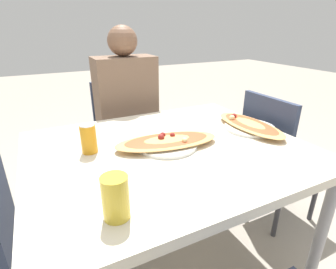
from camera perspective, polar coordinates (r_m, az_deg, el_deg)
The scene contains 9 objects.
ground_plane at distance 1.62m, azimuth 0.13°, elevation -26.55°, with size 14.00×14.00×0.00m, color #9E9384.
dining_table at distance 1.20m, azimuth 0.16°, elevation -5.62°, with size 1.20×0.98×0.72m.
chair_far_seated at distance 1.98m, azimuth -9.51°, elevation 0.65°, with size 0.40×0.40×0.86m.
chair_side_right at distance 1.78m, azimuth 22.45°, elevation -3.37°, with size 0.40×0.40×0.86m.
person_seated at distance 1.80m, azimuth -8.90°, elevation 6.07°, with size 0.39×0.24×1.23m.
pizza_main at distance 1.17m, azimuth -0.30°, elevation -1.61°, with size 0.49×0.27×0.05m.
soda_can at distance 1.15m, azimuth -16.90°, elevation -0.88°, with size 0.07×0.07×0.12m.
drink_glass at distance 0.75m, azimuth -11.35°, elevation -13.31°, with size 0.08×0.08×0.13m.
pizza_second at distance 1.43m, azimuth 17.33°, elevation 1.93°, with size 0.26×0.44×0.05m.
Camera 1 is at (-0.48, -0.94, 1.23)m, focal length 28.00 mm.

